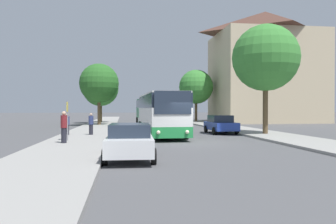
# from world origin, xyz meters

# --- Properties ---
(ground_plane) EXTENTS (300.00, 300.00, 0.00)m
(ground_plane) POSITION_xyz_m (0.00, 0.00, 0.00)
(ground_plane) COLOR #4C4C4F
(ground_plane) RESTS_ON ground
(sidewalk_left) EXTENTS (4.00, 120.00, 0.15)m
(sidewalk_left) POSITION_xyz_m (-7.00, 0.00, 0.07)
(sidewalk_left) COLOR gray
(sidewalk_left) RESTS_ON ground_plane
(sidewalk_right) EXTENTS (4.00, 120.00, 0.15)m
(sidewalk_right) POSITION_xyz_m (7.00, 0.00, 0.07)
(sidewalk_right) COLOR gray
(sidewalk_right) RESTS_ON ground_plane
(building_right_background) EXTENTS (15.06, 11.77, 17.03)m
(building_right_background) POSITION_xyz_m (17.54, 28.10, 8.52)
(building_right_background) COLOR #C6B28E
(building_right_background) RESTS_ON ground_plane
(bus_front) EXTENTS (3.08, 10.81, 3.24)m
(bus_front) POSITION_xyz_m (-1.30, 5.46, 1.74)
(bus_front) COLOR #238942
(bus_front) RESTS_ON ground_plane
(bus_middle) EXTENTS (3.07, 10.94, 3.31)m
(bus_middle) POSITION_xyz_m (-0.97, 19.44, 1.77)
(bus_middle) COLOR silver
(bus_middle) RESTS_ON ground_plane
(parked_car_left_curb) EXTENTS (2.17, 4.45, 1.49)m
(parked_car_left_curb) POSITION_xyz_m (-3.92, -6.10, 0.78)
(parked_car_left_curb) COLOR silver
(parked_car_left_curb) RESTS_ON ground_plane
(parked_car_right_near) EXTENTS (2.15, 4.12, 1.55)m
(parked_car_right_near) POSITION_xyz_m (4.03, 7.13, 0.80)
(parked_car_right_near) COLOR #233D9E
(parked_car_right_near) RESTS_ON ground_plane
(parked_car_right_far) EXTENTS (2.18, 4.01, 1.41)m
(parked_car_right_far) POSITION_xyz_m (4.03, 27.29, 0.74)
(parked_car_right_far) COLOR black
(parked_car_right_far) RESTS_ON ground_plane
(bus_stop_sign) EXTENTS (0.08, 0.45, 2.43)m
(bus_stop_sign) POSITION_xyz_m (-7.58, 0.93, 1.66)
(bus_stop_sign) COLOR gray
(bus_stop_sign) RESTS_ON sidewalk_left
(pedestrian_waiting_near) EXTENTS (0.36, 0.36, 1.62)m
(pedestrian_waiting_near) POSITION_xyz_m (-6.59, 5.36, 0.96)
(pedestrian_waiting_near) COLOR #23232D
(pedestrian_waiting_near) RESTS_ON sidewalk_left
(pedestrian_waiting_far) EXTENTS (0.36, 0.36, 1.82)m
(pedestrian_waiting_far) POSITION_xyz_m (-7.56, -0.45, 1.07)
(pedestrian_waiting_far) COLOR #23232D
(pedestrian_waiting_far) RESTS_ON sidewalk_left
(pedestrian_walking_back) EXTENTS (0.36, 0.36, 1.60)m
(pedestrian_walking_back) POSITION_xyz_m (-8.36, 5.49, 0.95)
(pedestrian_walking_back) COLOR #23232D
(pedestrian_walking_back) RESTS_ON sidewalk_left
(tree_left_near) EXTENTS (5.08, 5.08, 7.39)m
(tree_left_near) POSITION_xyz_m (-7.35, 27.58, 4.99)
(tree_left_near) COLOR #513D23
(tree_left_near) RESTS_ON sidewalk_left
(tree_left_far) EXTENTS (4.77, 4.77, 7.45)m
(tree_left_far) POSITION_xyz_m (-7.08, 20.90, 5.20)
(tree_left_far) COLOR brown
(tree_left_far) RESTS_ON sidewalk_left
(tree_right_near) EXTENTS (5.21, 5.21, 8.55)m
(tree_right_near) POSITION_xyz_m (6.87, 4.59, 6.08)
(tree_right_near) COLOR brown
(tree_right_near) RESTS_ON sidewalk_right
(tree_right_mid) EXTENTS (5.28, 5.28, 7.97)m
(tree_right_mid) POSITION_xyz_m (7.02, 29.76, 5.47)
(tree_right_mid) COLOR brown
(tree_right_mid) RESTS_ON sidewalk_right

